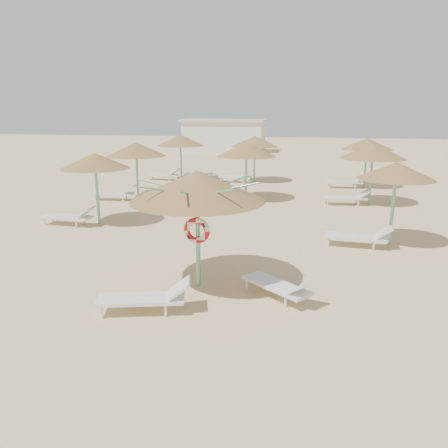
# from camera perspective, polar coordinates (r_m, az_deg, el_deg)

# --- Properties ---
(ground) EXTENTS (120.00, 120.00, 0.00)m
(ground) POSITION_cam_1_polar(r_m,az_deg,el_deg) (10.90, -3.68, -7.92)
(ground) COLOR #D3B680
(ground) RESTS_ON ground
(main_palapa) EXTENTS (3.17, 3.17, 2.84)m
(main_palapa) POSITION_cam_1_polar(r_m,az_deg,el_deg) (10.14, -3.53, 4.93)
(main_palapa) COLOR #69B797
(main_palapa) RESTS_ON ground
(lounger_main_a) EXTENTS (2.06, 1.07, 0.72)m
(lounger_main_a) POSITION_cam_1_polar(r_m,az_deg,el_deg) (9.50, -10.02, -9.42)
(lounger_main_a) COLOR silver
(lounger_main_a) RESTS_ON ground
(lounger_main_b) EXTENTS (1.81, 1.63, 0.68)m
(lounger_main_b) POSITION_cam_1_polar(r_m,az_deg,el_deg) (10.06, 7.36, -8.00)
(lounger_main_b) COLOR silver
(lounger_main_b) RESTS_ON ground
(palapa_field) EXTENTS (19.40, 14.50, 2.73)m
(palapa_field) POSITION_cam_1_polar(r_m,az_deg,el_deg) (20.58, 6.60, 9.41)
(palapa_field) COLOR #69B797
(palapa_field) RESTS_ON ground
(service_hut) EXTENTS (8.40, 4.40, 3.25)m
(service_hut) POSITION_cam_1_polar(r_m,az_deg,el_deg) (45.61, 0.05, 11.52)
(service_hut) COLOR silver
(service_hut) RESTS_ON ground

